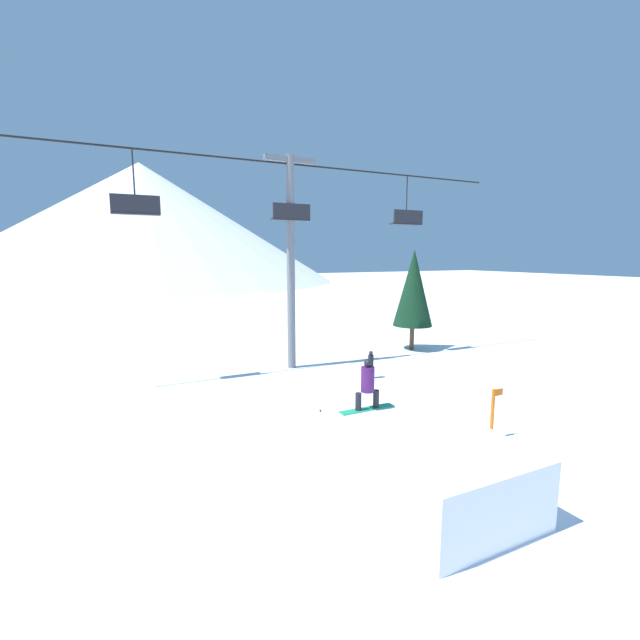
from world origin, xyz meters
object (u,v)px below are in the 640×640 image
snowboarder (368,385)px  pine_tree_near (413,288)px  trail_marker (493,412)px  distant_skier (371,364)px  snow_ramp (422,462)px

snowboarder → pine_tree_near: pine_tree_near is taller
snowboarder → trail_marker: snowboarder is taller
snowboarder → distant_skier: snowboarder is taller
pine_tree_near → distant_skier: 7.17m
snowboarder → distant_skier: size_ratio=1.23×
pine_tree_near → distant_skier: pine_tree_near is taller
snow_ramp → snowboarder: 2.23m
snowboarder → distant_skier: bearing=56.7°
snowboarder → pine_tree_near: 14.20m
snow_ramp → snowboarder: snowboarder is taller
snowboarder → distant_skier: 7.90m
snow_ramp → trail_marker: size_ratio=3.01×
pine_tree_near → trail_marker: (-5.44, -10.76, -2.71)m
trail_marker → pine_tree_near: bearing=63.2°
pine_tree_near → trail_marker: pine_tree_near is taller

